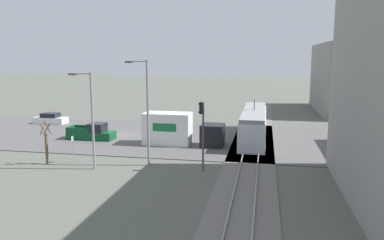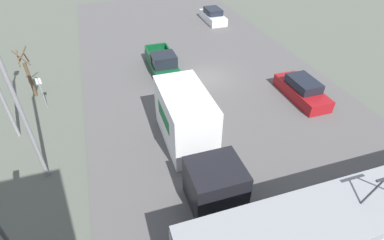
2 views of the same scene
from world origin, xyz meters
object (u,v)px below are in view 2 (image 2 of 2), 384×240
(street_lamp_near_crossing, at_px, (14,93))
(street_tree, at_px, (29,75))
(no_parking_sign, at_px, (42,90))
(pickup_truck, at_px, (163,64))
(sedan_car_1, at_px, (213,16))
(light_rail_tram, at_px, (361,225))
(sedan_car_0, at_px, (302,90))
(box_truck, at_px, (191,131))

(street_lamp_near_crossing, bearing_deg, street_tree, -81.48)
(no_parking_sign, bearing_deg, street_tree, -65.13)
(pickup_truck, relative_size, sedan_car_1, 1.17)
(pickup_truck, distance_m, street_lamp_near_crossing, 13.40)
(sedan_car_1, bearing_deg, no_parking_sign, -143.49)
(street_tree, bearing_deg, light_rail_tram, 128.66)
(sedan_car_0, bearing_deg, street_lamp_near_crossing, -173.00)
(light_rail_tram, xyz_separation_m, pickup_truck, (3.83, -17.88, -0.91))
(light_rail_tram, bearing_deg, sedan_car_1, -99.43)
(light_rail_tram, bearing_deg, no_parking_sign, -49.85)
(sedan_car_0, bearing_deg, pickup_truck, 140.87)
(box_truck, xyz_separation_m, street_lamp_near_crossing, (7.93, -0.93, 3.50))
(light_rail_tram, distance_m, no_parking_sign, 19.98)
(box_truck, relative_size, street_lamp_near_crossing, 0.94)
(light_rail_tram, distance_m, sedan_car_0, 11.89)
(street_tree, xyz_separation_m, no_parking_sign, (-0.92, 1.98, -0.30))
(sedan_car_1, bearing_deg, street_tree, -149.18)
(street_lamp_near_crossing, bearing_deg, no_parking_sign, -86.80)
(light_rail_tram, height_order, box_truck, light_rail_tram)
(light_rail_tram, xyz_separation_m, sedan_car_0, (-4.89, -10.79, -0.97))
(no_parking_sign, bearing_deg, street_lamp_near_crossing, 93.20)
(sedan_car_0, bearing_deg, box_truck, -162.05)
(light_rail_tram, xyz_separation_m, box_truck, (4.58, -7.72, -0.05))
(box_truck, height_order, pickup_truck, box_truck)
(box_truck, xyz_separation_m, sedan_car_0, (-9.47, -3.07, -0.92))
(box_truck, xyz_separation_m, pickup_truck, (-0.75, -10.16, -0.85))
(pickup_truck, relative_size, street_tree, 1.37)
(pickup_truck, relative_size, no_parking_sign, 2.22)
(light_rail_tram, xyz_separation_m, street_lamp_near_crossing, (12.51, -8.65, 3.44))
(pickup_truck, bearing_deg, sedan_car_1, -129.33)
(light_rail_tram, relative_size, street_tree, 3.91)
(sedan_car_1, height_order, street_lamp_near_crossing, street_lamp_near_crossing)
(light_rail_tram, xyz_separation_m, sedan_car_1, (-4.70, -28.29, -0.98))
(light_rail_tram, height_order, pickup_truck, light_rail_tram)
(sedan_car_0, relative_size, street_tree, 1.25)
(sedan_car_1, xyz_separation_m, no_parking_sign, (17.59, 13.02, 0.74))
(sedan_car_0, relative_size, sedan_car_1, 1.07)
(street_tree, relative_size, no_parking_sign, 1.62)
(sedan_car_1, height_order, street_tree, street_tree)
(pickup_truck, distance_m, sedan_car_1, 13.46)
(street_lamp_near_crossing, bearing_deg, sedan_car_0, -173.00)
(street_lamp_near_crossing, bearing_deg, light_rail_tram, 145.34)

